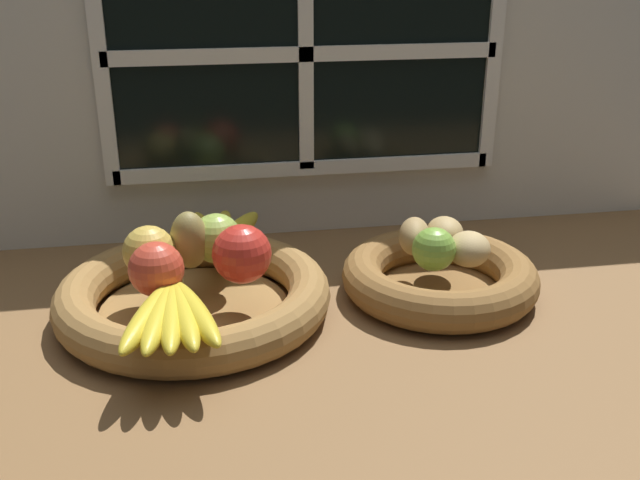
% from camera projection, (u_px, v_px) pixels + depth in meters
% --- Properties ---
extents(ground_plane, '(1.40, 0.90, 0.03)m').
position_uv_depth(ground_plane, '(337.00, 313.00, 1.04)').
color(ground_plane, brown).
extents(back_wall, '(1.40, 0.05, 0.55)m').
position_uv_depth(back_wall, '(304.00, 71.00, 1.20)').
color(back_wall, silver).
rests_on(back_wall, ground_plane).
extents(fruit_bowl_left, '(0.38, 0.38, 0.06)m').
position_uv_depth(fruit_bowl_left, '(194.00, 296.00, 0.99)').
color(fruit_bowl_left, olive).
rests_on(fruit_bowl_left, ground_plane).
extents(fruit_bowl_right, '(0.28, 0.28, 0.06)m').
position_uv_depth(fruit_bowl_right, '(439.00, 277.00, 1.05)').
color(fruit_bowl_right, brown).
rests_on(fruit_bowl_right, ground_plane).
extents(apple_red_right, '(0.08, 0.08, 0.08)m').
position_uv_depth(apple_red_right, '(242.00, 254.00, 0.95)').
color(apple_red_right, red).
rests_on(apple_red_right, fruit_bowl_left).
extents(apple_golden_left, '(0.07, 0.07, 0.07)m').
position_uv_depth(apple_golden_left, '(149.00, 251.00, 0.97)').
color(apple_golden_left, gold).
rests_on(apple_golden_left, fruit_bowl_left).
extents(apple_red_front, '(0.07, 0.07, 0.07)m').
position_uv_depth(apple_red_front, '(156.00, 269.00, 0.92)').
color(apple_red_front, '#CC422D').
rests_on(apple_red_front, fruit_bowl_left).
extents(apple_green_back, '(0.07, 0.07, 0.07)m').
position_uv_depth(apple_green_back, '(216.00, 238.00, 1.01)').
color(apple_green_back, '#99B74C').
rests_on(apple_green_back, fruit_bowl_left).
extents(pear_brown, '(0.05, 0.05, 0.08)m').
position_uv_depth(pear_brown, '(189.00, 240.00, 0.99)').
color(pear_brown, olive).
rests_on(pear_brown, fruit_bowl_left).
extents(banana_bunch_front, '(0.13, 0.19, 0.03)m').
position_uv_depth(banana_bunch_front, '(172.00, 313.00, 0.85)').
color(banana_bunch_front, gold).
rests_on(banana_bunch_front, fruit_bowl_left).
extents(banana_bunch_back, '(0.12, 0.18, 0.03)m').
position_uv_depth(banana_bunch_back, '(220.00, 233.00, 1.09)').
color(banana_bunch_back, gold).
rests_on(banana_bunch_back, fruit_bowl_left).
extents(potato_back, '(0.07, 0.08, 0.04)m').
position_uv_depth(potato_back, '(445.00, 232.00, 1.07)').
color(potato_back, tan).
rests_on(potato_back, fruit_bowl_right).
extents(potato_small, '(0.08, 0.09, 0.05)m').
position_uv_depth(potato_small, '(469.00, 249.00, 1.01)').
color(potato_small, tan).
rests_on(potato_small, fruit_bowl_right).
extents(potato_oblong, '(0.06, 0.08, 0.05)m').
position_uv_depth(potato_oblong, '(414.00, 236.00, 1.05)').
color(potato_oblong, '#A38451').
rests_on(potato_oblong, fruit_bowl_right).
extents(lime_near, '(0.06, 0.06, 0.06)m').
position_uv_depth(lime_near, '(434.00, 249.00, 0.99)').
color(lime_near, '#7AAD3D').
rests_on(lime_near, fruit_bowl_right).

